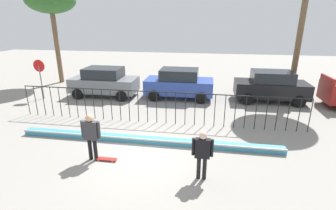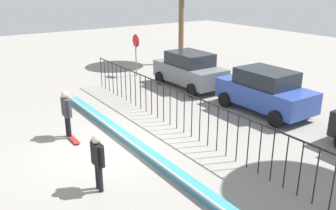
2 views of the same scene
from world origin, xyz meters
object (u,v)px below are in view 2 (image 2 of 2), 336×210
object	(u,v)px
skateboard	(74,140)
parked_car_gray	(189,70)
stop_sign	(136,49)
parked_car_blue	(265,91)
camera_operator	(98,157)
skateboarder	(67,110)

from	to	relation	value
skateboard	parked_car_gray	size ratio (longest dim) A/B	0.19
parked_car_gray	stop_sign	xyz separation A→B (m)	(-3.72, -1.16, 0.64)
skateboard	parked_car_blue	distance (m)	8.26
camera_operator	parked_car_gray	xyz separation A→B (m)	(-6.69, 8.22, -0.03)
skateboard	skateboarder	bearing A→B (deg)	-179.75
skateboarder	camera_operator	xyz separation A→B (m)	(3.94, -0.53, -0.07)
parked_car_gray	skateboard	bearing A→B (deg)	-71.74
skateboarder	parked_car_blue	world-z (taller)	parked_car_blue
skateboarder	parked_car_gray	world-z (taller)	parked_car_gray
camera_operator	stop_sign	xyz separation A→B (m)	(-10.41, 7.05, 0.61)
camera_operator	stop_sign	size ratio (longest dim) A/B	0.67
camera_operator	skateboarder	bearing A→B (deg)	-7.13
stop_sign	parked_car_blue	bearing A→B (deg)	9.93
camera_operator	stop_sign	distance (m)	12.59
parked_car_gray	skateboarder	bearing A→B (deg)	-74.85
parked_car_gray	stop_sign	size ratio (longest dim) A/B	1.72
skateboard	parked_car_blue	bearing A→B (deg)	76.71
parked_car_gray	parked_car_blue	size ratio (longest dim) A/B	1.00
skateboarder	parked_car_gray	size ratio (longest dim) A/B	0.42
skateboarder	parked_car_blue	size ratio (longest dim) A/B	0.42
parked_car_blue	skateboard	bearing A→B (deg)	-102.72
parked_car_gray	camera_operator	bearing A→B (deg)	-55.36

